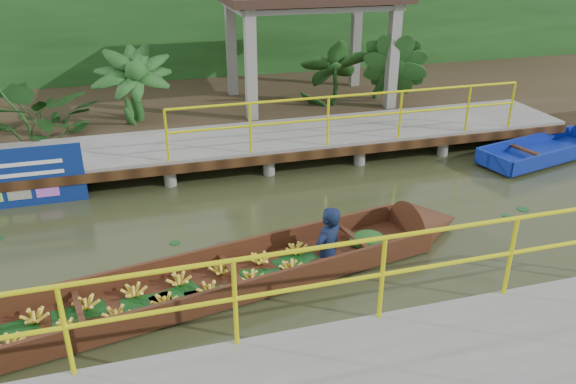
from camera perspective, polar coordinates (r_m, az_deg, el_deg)
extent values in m
plane|color=#34371B|center=(9.01, -3.86, -5.32)|extent=(80.00, 80.00, 0.00)
cube|color=#2F2517|center=(15.81, -9.87, 8.69)|extent=(30.00, 8.00, 0.45)
cube|color=slate|center=(11.94, -7.60, 4.94)|extent=(16.00, 2.00, 0.15)
cube|color=black|center=(11.05, -6.75, 2.87)|extent=(16.00, 0.12, 0.18)
cylinder|color=yellow|center=(11.45, 6.78, 9.76)|extent=(7.50, 0.05, 0.05)
cylinder|color=yellow|center=(11.57, 6.67, 7.60)|extent=(7.50, 0.05, 0.05)
cylinder|color=yellow|center=(11.59, 6.66, 7.37)|extent=(0.05, 0.05, 1.00)
cylinder|color=slate|center=(11.45, -26.97, -0.06)|extent=(0.24, 0.24, 0.55)
cylinder|color=slate|center=(12.92, -25.91, 2.80)|extent=(0.24, 0.24, 0.55)
cylinder|color=slate|center=(11.20, -16.99, 1.12)|extent=(0.24, 0.24, 0.55)
cylinder|color=slate|center=(12.69, -17.06, 3.90)|extent=(0.24, 0.24, 0.55)
cylinder|color=slate|center=(11.30, -6.87, 2.29)|extent=(0.24, 0.24, 0.55)
cylinder|color=slate|center=(12.78, -8.10, 4.92)|extent=(0.24, 0.24, 0.55)
cylinder|color=slate|center=(11.75, 2.79, 3.33)|extent=(0.24, 0.24, 0.55)
cylinder|color=slate|center=(13.18, 0.56, 5.78)|extent=(0.24, 0.24, 0.55)
cylinder|color=slate|center=(12.50, 11.53, 4.20)|extent=(0.24, 0.24, 0.55)
cylinder|color=slate|center=(13.86, 8.56, 6.46)|extent=(0.24, 0.24, 0.55)
cylinder|color=slate|center=(13.51, 19.13, 4.87)|extent=(0.24, 0.24, 0.55)
cylinder|color=slate|center=(14.77, 15.71, 6.97)|extent=(0.24, 0.24, 0.55)
cylinder|color=slate|center=(11.30, -6.87, 2.29)|extent=(0.24, 0.24, 0.55)
cylinder|color=yellow|center=(5.99, 11.60, -4.31)|extent=(10.00, 0.05, 0.05)
cylinder|color=yellow|center=(6.22, 11.25, -7.94)|extent=(10.00, 0.05, 0.05)
cylinder|color=yellow|center=(6.24, 11.21, -8.33)|extent=(0.05, 0.05, 1.00)
cube|color=slate|center=(13.36, -3.79, 12.14)|extent=(0.25, 0.25, 2.80)
cube|color=slate|center=(14.54, 10.55, 12.83)|extent=(0.25, 0.25, 2.80)
cube|color=slate|center=(15.66, -5.76, 13.95)|extent=(0.25, 0.25, 2.80)
cube|color=slate|center=(16.68, 6.87, 14.56)|extent=(0.25, 0.25, 2.80)
cube|color=slate|center=(14.76, 2.19, 18.50)|extent=(4.00, 2.60, 0.12)
cube|color=#173E13|center=(17.89, -11.32, 16.26)|extent=(30.00, 0.80, 4.00)
cube|color=#3A1C0F|center=(7.80, -12.74, -10.70)|extent=(8.23, 2.48, 0.06)
cube|color=#3A1C0F|center=(8.14, -13.76, -7.95)|extent=(8.05, 1.53, 0.35)
cube|color=#3A1C0F|center=(7.31, -11.80, -11.92)|extent=(8.05, 1.53, 0.35)
cone|color=#3A1C0F|center=(9.60, 14.39, -3.14)|extent=(1.18, 1.15, 0.98)
ellipsoid|color=#173E13|center=(8.87, 8.05, -4.82)|extent=(0.64, 0.55, 0.27)
imported|color=#0E1936|center=(8.19, 4.18, -1.62)|extent=(0.68, 0.62, 1.57)
cube|color=navy|center=(13.54, 24.48, 3.50)|extent=(3.27, 1.64, 0.10)
cube|color=navy|center=(13.76, 23.05, 4.64)|extent=(3.07, 0.79, 0.31)
cube|color=navy|center=(13.26, 26.16, 3.33)|extent=(3.07, 0.79, 0.31)
cube|color=navy|center=(12.32, 20.14, 2.88)|extent=(0.28, 0.93, 0.31)
cube|color=black|center=(13.09, 23.22, 3.82)|extent=(0.32, 0.94, 0.05)
imported|color=#173E13|center=(13.47, -24.09, 8.83)|extent=(1.35, 1.35, 1.69)
imported|color=#173E13|center=(13.33, -15.51, 9.94)|extent=(1.35, 1.35, 1.69)
imported|color=#173E13|center=(14.27, 5.31, 11.65)|extent=(1.35, 1.35, 1.69)
imported|color=#173E13|center=(14.86, 10.83, 11.86)|extent=(1.35, 1.35, 1.69)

